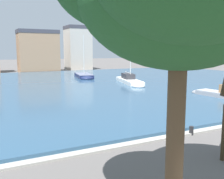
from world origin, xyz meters
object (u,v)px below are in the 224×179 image
Objects in this scene: sailboat_navy at (84,77)px; mooring_bollard at (191,131)px; sailboat_grey at (223,95)px; sailboat_white at (130,82)px.

mooring_bollard is at bearing -99.55° from sailboat_navy.
sailboat_navy is at bearing 103.00° from sailboat_grey.
sailboat_white is 13.45m from sailboat_grey.
sailboat_navy is 23.92m from sailboat_grey.
sailboat_white is (2.84, -10.10, 0.09)m from sailboat_navy.
sailboat_white reaches higher than sailboat_navy.
sailboat_white is at bearing 100.89° from sailboat_grey.
sailboat_grey is (5.38, -23.31, 0.06)m from sailboat_navy.
sailboat_white is 18.55× the size of mooring_bollard.
sailboat_grey is 12.36m from mooring_bollard.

